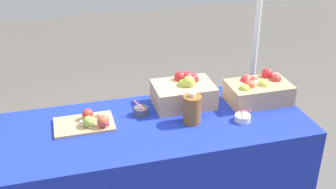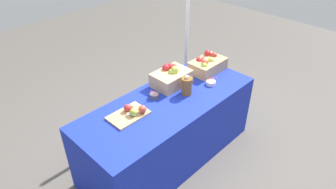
# 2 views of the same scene
# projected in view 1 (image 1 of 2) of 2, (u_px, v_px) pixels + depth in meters

# --- Properties ---
(table) EXTENTS (1.90, 0.76, 0.74)m
(table) POSITION_uv_depth(u_px,v_px,m) (156.00, 172.00, 2.76)
(table) COLOR #192DB7
(table) RESTS_ON ground_plane
(apple_crate_left) EXTENTS (0.41, 0.26, 0.19)m
(apple_crate_left) POSITION_uv_depth(u_px,v_px,m) (258.00, 90.00, 2.81)
(apple_crate_left) COLOR tan
(apple_crate_left) RESTS_ON table
(apple_crate_middle) EXTENTS (0.39, 0.27, 0.22)m
(apple_crate_middle) POSITION_uv_depth(u_px,v_px,m) (184.00, 92.00, 2.76)
(apple_crate_middle) COLOR tan
(apple_crate_middle) RESTS_ON table
(cutting_board_front) EXTENTS (0.36, 0.23, 0.09)m
(cutting_board_front) POSITION_uv_depth(u_px,v_px,m) (88.00, 122.00, 2.55)
(cutting_board_front) COLOR tan
(cutting_board_front) RESTS_ON table
(sample_bowl_near) EXTENTS (0.09, 0.09, 0.10)m
(sample_bowl_near) POSITION_uv_depth(u_px,v_px,m) (141.00, 111.00, 2.67)
(sample_bowl_near) COLOR #4C4C51
(sample_bowl_near) RESTS_ON table
(sample_bowl_mid) EXTENTS (0.10, 0.10, 0.10)m
(sample_bowl_mid) POSITION_uv_depth(u_px,v_px,m) (243.00, 118.00, 2.61)
(sample_bowl_mid) COLOR silver
(sample_bowl_mid) RESTS_ON table
(cider_jug) EXTENTS (0.11, 0.11, 0.20)m
(cider_jug) POSITION_uv_depth(u_px,v_px,m) (192.00, 109.00, 2.56)
(cider_jug) COLOR brown
(cider_jug) RESTS_ON table
(tent_pole) EXTENTS (0.04, 0.04, 2.21)m
(tent_pole) POSITION_uv_depth(u_px,v_px,m) (257.00, 24.00, 3.16)
(tent_pole) COLOR white
(tent_pole) RESTS_ON ground_plane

